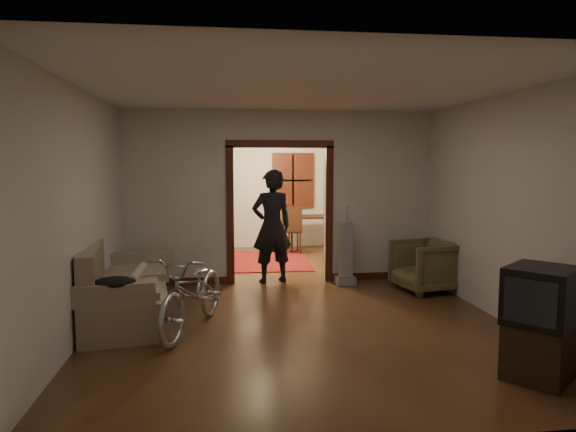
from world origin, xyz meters
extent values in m
cube|color=#3D2313|center=(0.00, 0.00, 0.00)|extent=(5.00, 8.50, 0.01)
cube|color=white|center=(0.00, 0.00, 2.80)|extent=(5.00, 8.50, 0.01)
cube|color=beige|center=(0.00, 4.25, 1.40)|extent=(5.00, 0.02, 2.80)
cube|color=beige|center=(-2.50, 0.00, 1.40)|extent=(0.02, 8.50, 2.80)
cube|color=beige|center=(2.50, 0.00, 1.40)|extent=(0.02, 8.50, 2.80)
cube|color=beige|center=(0.00, 0.75, 1.40)|extent=(5.00, 0.14, 2.80)
cube|color=#3D180D|center=(0.00, 0.75, 1.10)|extent=(1.74, 0.20, 2.32)
cube|color=black|center=(0.70, 4.21, 1.55)|extent=(0.98, 0.06, 1.28)
sphere|color=#FFE0A5|center=(0.00, 2.50, 2.35)|extent=(0.24, 0.24, 0.24)
cube|color=silver|center=(1.05, 0.68, 1.25)|extent=(0.08, 0.01, 0.12)
cube|color=#76694F|center=(-2.15, -1.04, 0.49)|extent=(1.26, 2.25, 0.98)
cylinder|color=beige|center=(-2.05, -0.74, 0.53)|extent=(0.11, 0.88, 0.11)
ellipsoid|color=black|center=(-2.10, -1.95, 0.68)|extent=(0.44, 0.33, 0.13)
imported|color=silver|center=(-1.28, -1.60, 0.46)|extent=(1.15, 1.87, 0.93)
imported|color=brown|center=(2.13, -0.18, 0.39)|extent=(1.01, 0.99, 0.78)
cube|color=black|center=(1.90, -3.38, 0.26)|extent=(0.76, 0.75, 0.51)
cube|color=black|center=(1.90, -3.38, 0.78)|extent=(0.81, 0.80, 0.52)
cube|color=gray|center=(1.03, 0.40, 0.50)|extent=(0.37, 0.33, 1.01)
imported|color=black|center=(-0.13, 0.71, 0.93)|extent=(0.76, 0.59, 1.85)
cube|color=maroon|center=(-0.08, 2.54, 0.01)|extent=(1.76, 2.27, 0.02)
cube|color=#1F331E|center=(-1.48, 3.99, 0.80)|extent=(0.87, 0.57, 1.61)
sphere|color=#1E5972|center=(-1.48, 3.99, 1.94)|extent=(0.29, 0.29, 0.29)
cube|color=#321B10|center=(1.04, 3.69, 0.38)|extent=(1.15, 0.85, 0.76)
cube|color=#321B10|center=(0.52, 3.33, 0.50)|extent=(0.53, 0.53, 0.99)
camera|label=1|loc=(-0.94, -7.56, 1.97)|focal=32.00mm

